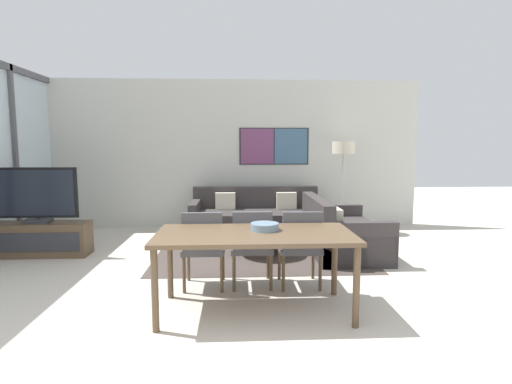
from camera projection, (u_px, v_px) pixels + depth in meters
ground_plane at (204, 375)px, 2.73m from camera, size 24.00×24.00×0.00m
wall_back at (225, 154)px, 7.64m from camera, size 7.49×0.09×2.80m
area_rug at (261, 254)px, 5.80m from camera, size 2.99×2.07×0.01m
tv_console at (39, 239)px, 5.68m from camera, size 1.40×0.40×0.48m
television at (36, 195)px, 5.61m from camera, size 1.15×0.20×0.78m
sofa_main at (256, 219)px, 7.12m from camera, size 2.29×0.97×0.81m
sofa_side at (338, 235)px, 5.83m from camera, size 0.97×1.61×0.81m
coffee_table at (261, 235)px, 5.77m from camera, size 0.91×0.91×0.37m
dining_table at (255, 240)px, 3.72m from camera, size 1.83×0.89×0.76m
dining_chair_left at (203, 245)px, 4.34m from camera, size 0.46×0.46×0.87m
dining_chair_centre at (252, 243)px, 4.39m from camera, size 0.46×0.46×0.87m
dining_chair_right at (300, 244)px, 4.38m from camera, size 0.46×0.46×0.87m
fruit_bowl at (265, 226)px, 3.81m from camera, size 0.27×0.27×0.07m
floor_lamp at (344, 153)px, 7.17m from camera, size 0.41×0.41×1.64m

